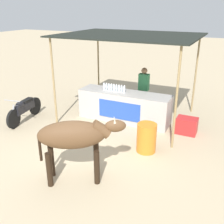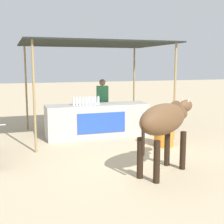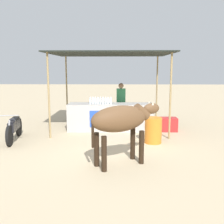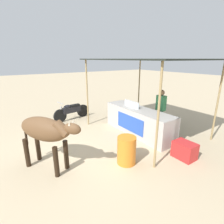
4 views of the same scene
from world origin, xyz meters
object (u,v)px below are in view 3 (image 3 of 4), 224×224
(vendor_behind_counter, at_px, (121,104))
(motorcycle_parked, at_px, (14,127))
(stall_counter, at_px, (110,117))
(cow, at_px, (122,121))
(water_barrel, at_px, (153,130))
(cooler_box, at_px, (168,124))

(vendor_behind_counter, bearing_deg, motorcycle_parked, -145.85)
(stall_counter, relative_size, cow, 1.71)
(vendor_behind_counter, relative_size, water_barrel, 2.15)
(vendor_behind_counter, xyz_separation_m, water_barrel, (0.94, -2.37, -0.47))
(vendor_behind_counter, distance_m, cow, 4.17)
(vendor_behind_counter, xyz_separation_m, cooler_box, (1.67, -0.85, -0.61))
(cooler_box, height_order, cow, cow)
(stall_counter, xyz_separation_m, vendor_behind_counter, (0.38, 0.75, 0.37))
(water_barrel, bearing_deg, cow, -118.11)
(water_barrel, bearing_deg, vendor_behind_counter, 111.54)
(cooler_box, distance_m, cow, 3.81)
(water_barrel, height_order, cow, cow)
(stall_counter, height_order, cow, cow)
(cooler_box, bearing_deg, water_barrel, -115.90)
(vendor_behind_counter, bearing_deg, cooler_box, -26.92)
(water_barrel, relative_size, motorcycle_parked, 0.43)
(stall_counter, xyz_separation_m, motorcycle_parked, (-2.91, -1.48, -0.05))
(cooler_box, bearing_deg, stall_counter, 177.30)
(water_barrel, xyz_separation_m, motorcycle_parked, (-4.23, 0.14, 0.05))
(motorcycle_parked, bearing_deg, vendor_behind_counter, 34.15)
(cooler_box, bearing_deg, motorcycle_parked, -164.44)
(stall_counter, bearing_deg, cow, -83.96)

